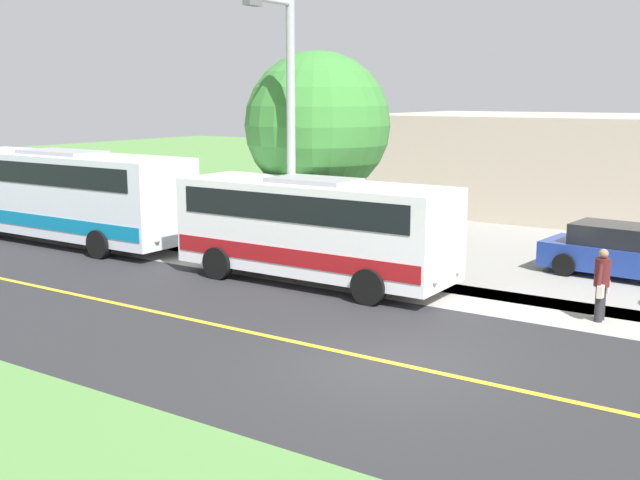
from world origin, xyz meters
The scene contains 11 objects.
ground_plane centered at (0.00, 0.00, 0.00)m, with size 120.00×120.00×0.00m, color #548442.
road_surface centered at (0.00, 0.00, 0.00)m, with size 8.00×100.00×0.01m, color #28282B.
sidewalk centered at (-5.20, 0.00, 0.00)m, with size 2.40×100.00×0.01m, color #9E9991.
road_centre_line centered at (0.00, 0.00, 0.01)m, with size 0.16×100.00×0.00m, color gold.
shuttle_bus_front centered at (-4.48, -4.85, 1.56)m, with size 2.61×7.82×2.82m.
transit_bus_rear centered at (-4.57, -15.19, 1.72)m, with size 2.79×10.19×3.14m.
pedestrian_with_bags centered at (-5.04, 2.51, 0.88)m, with size 0.72×0.34×1.64m.
street_light_pole centered at (-4.87, -5.96, 4.16)m, with size 1.97×0.24×7.51m.
parked_car_near centered at (-9.75, 1.94, 0.69)m, with size 2.30×4.54×1.45m.
tree_curbside centered at (-7.40, -6.70, 4.07)m, with size 4.45×4.45×6.31m.
commercial_building centered at (-21.40, -0.57, 2.07)m, with size 10.00×20.69×4.14m, color #B7A893.
Camera 1 is at (12.21, 6.50, 4.97)m, focal length 43.13 mm.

